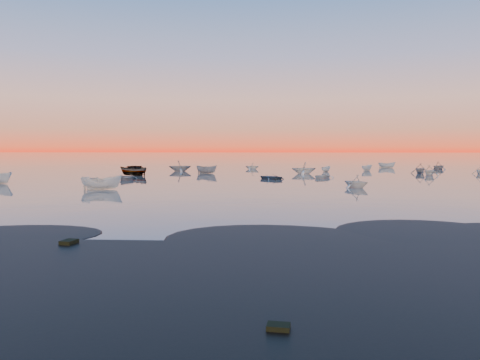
# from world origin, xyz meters

# --- Properties ---
(ground) EXTENTS (600.00, 600.00, 0.00)m
(ground) POSITION_xyz_m (0.00, 100.00, 0.00)
(ground) COLOR #6A5F58
(ground) RESTS_ON ground
(mud_lobes) EXTENTS (140.00, 6.00, 0.07)m
(mud_lobes) POSITION_xyz_m (0.00, -1.00, 0.01)
(mud_lobes) COLOR black
(mud_lobes) RESTS_ON ground
(moored_fleet) EXTENTS (124.00, 58.00, 1.20)m
(moored_fleet) POSITION_xyz_m (0.00, 53.00, 0.00)
(moored_fleet) COLOR white
(moored_fleet) RESTS_ON ground
(boat_near_left) EXTENTS (4.58, 2.99, 1.06)m
(boat_near_left) POSITION_xyz_m (-12.71, 38.80, 0.00)
(boat_near_left) COLOR gray
(boat_near_left) RESTS_ON ground
(boat_near_center) EXTENTS (2.63, 4.57, 1.49)m
(boat_near_center) POSITION_xyz_m (-10.91, 24.00, 0.00)
(boat_near_center) COLOR white
(boat_near_center) RESTS_ON ground
(boat_near_right) EXTENTS (3.30, 3.27, 1.12)m
(boat_near_right) POSITION_xyz_m (16.55, 27.67, 0.00)
(boat_near_right) COLOR white
(boat_near_right) RESTS_ON ground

